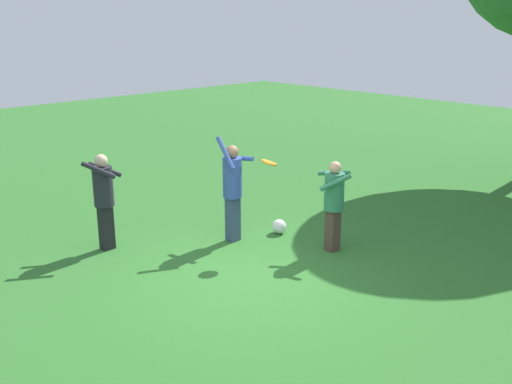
{
  "coord_description": "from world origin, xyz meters",
  "views": [
    {
      "loc": [
        6.11,
        -5.81,
        3.94
      ],
      "look_at": [
        -0.75,
        0.79,
        1.05
      ],
      "focal_mm": 41.12,
      "sensor_mm": 36.0,
      "label": 1
    }
  ],
  "objects_px": {
    "person_catcher": "(334,199)",
    "ball_white": "(279,227)",
    "person_bystander": "(104,194)",
    "person_thrower": "(232,184)",
    "frisbee": "(269,163)"
  },
  "relations": [
    {
      "from": "frisbee",
      "to": "ball_white",
      "type": "distance_m",
      "value": 1.62
    },
    {
      "from": "frisbee",
      "to": "person_bystander",
      "type": "bearing_deg",
      "value": -134.03
    },
    {
      "from": "person_bystander",
      "to": "frisbee",
      "type": "bearing_deg",
      "value": 0.0
    },
    {
      "from": "person_thrower",
      "to": "person_catcher",
      "type": "bearing_deg",
      "value": 17.13
    },
    {
      "from": "person_bystander",
      "to": "ball_white",
      "type": "bearing_deg",
      "value": 13.84
    },
    {
      "from": "person_bystander",
      "to": "frisbee",
      "type": "relative_size",
      "value": 4.55
    },
    {
      "from": "person_bystander",
      "to": "frisbee",
      "type": "xyz_separation_m",
      "value": [
        1.96,
        2.03,
        0.55
      ]
    },
    {
      "from": "ball_white",
      "to": "person_bystander",
      "type": "bearing_deg",
      "value": -120.19
    },
    {
      "from": "person_thrower",
      "to": "ball_white",
      "type": "relative_size",
      "value": 7.18
    },
    {
      "from": "person_catcher",
      "to": "ball_white",
      "type": "height_order",
      "value": "person_catcher"
    },
    {
      "from": "person_thrower",
      "to": "frisbee",
      "type": "height_order",
      "value": "person_thrower"
    },
    {
      "from": "frisbee",
      "to": "ball_white",
      "type": "relative_size",
      "value": 1.37
    },
    {
      "from": "frisbee",
      "to": "ball_white",
      "type": "bearing_deg",
      "value": 120.15
    },
    {
      "from": "person_thrower",
      "to": "ball_white",
      "type": "xyz_separation_m",
      "value": [
        0.34,
        0.85,
        -0.92
      ]
    },
    {
      "from": "person_catcher",
      "to": "person_bystander",
      "type": "bearing_deg",
      "value": 2.6
    }
  ]
}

